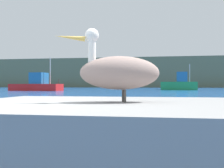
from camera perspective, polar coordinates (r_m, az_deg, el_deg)
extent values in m
cube|color=#5B664C|center=(82.27, 8.13, 2.44)|extent=(140.00, 11.70, 9.11)
cube|color=gray|center=(3.04, 1.79, -10.45)|extent=(3.84, 2.67, 0.68)
ellipsoid|color=gray|center=(2.99, 1.79, 2.48)|extent=(1.01, 0.66, 0.39)
cylinder|color=white|center=(2.99, -4.47, 6.76)|extent=(0.09, 0.09, 0.33)
sphere|color=white|center=(3.02, -4.47, 10.76)|extent=(0.16, 0.16, 0.16)
cone|color=gold|center=(3.02, -9.32, 10.17)|extent=(0.35, 0.14, 0.09)
cylinder|color=#4C4742|center=(2.92, 2.88, -2.73)|extent=(0.03, 0.03, 0.15)
cylinder|color=#4C4742|center=(3.07, 2.48, -2.60)|extent=(0.03, 0.03, 0.15)
cube|color=#1E8C4C|center=(42.65, 14.59, -0.41)|extent=(5.76, 1.89, 1.32)
cube|color=#1E6099|center=(42.69, 15.27, 1.55)|extent=(1.69, 1.51, 1.59)
cylinder|color=#B2B2B2|center=(42.80, 16.88, 2.38)|extent=(0.12, 0.12, 2.85)
cube|color=red|center=(38.31, -16.54, -0.71)|extent=(7.61, 3.11, 0.96)
cube|color=#1E6099|center=(38.08, -15.94, 1.22)|extent=(2.14, 2.30, 1.62)
cylinder|color=#B2B2B2|center=(37.27, -13.58, 2.94)|extent=(0.12, 0.12, 3.82)
cylinder|color=#3F382D|center=(36.62, -11.73, 0.56)|extent=(0.10, 0.10, 0.70)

